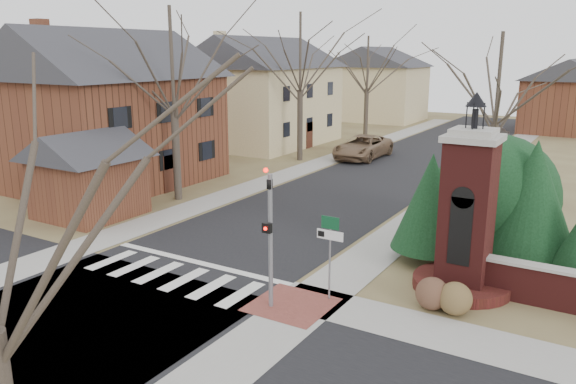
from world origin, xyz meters
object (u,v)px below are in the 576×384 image
Objects in this scene: pickup_truck at (363,147)px; brick_gate_monument at (466,227)px; traffic_signal_pole at (270,227)px; sign_post at (330,241)px; distant_car at (494,135)px.

brick_gate_monument is at bearing -57.99° from pickup_truck.
traffic_signal_pole is at bearing -136.76° from brick_gate_monument.
sign_post is at bearing -138.58° from brick_gate_monument.
brick_gate_monument is at bearing 105.80° from distant_car.
traffic_signal_pole is 0.69× the size of brick_gate_monument.
traffic_signal_pole is 1.04× the size of distant_car.
sign_post is 0.46× the size of pickup_truck.
brick_gate_monument reaches higher than pickup_truck.
brick_gate_monument is at bearing 41.42° from sign_post.
pickup_truck is 1.39× the size of distant_car.
sign_post is at bearing -68.41° from pickup_truck.
distant_car is (-2.19, 35.32, -1.24)m from sign_post.
brick_gate_monument is 23.63m from pickup_truck.
traffic_signal_pole is 2.02m from sign_post.
brick_gate_monument is 32.83m from distant_car.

